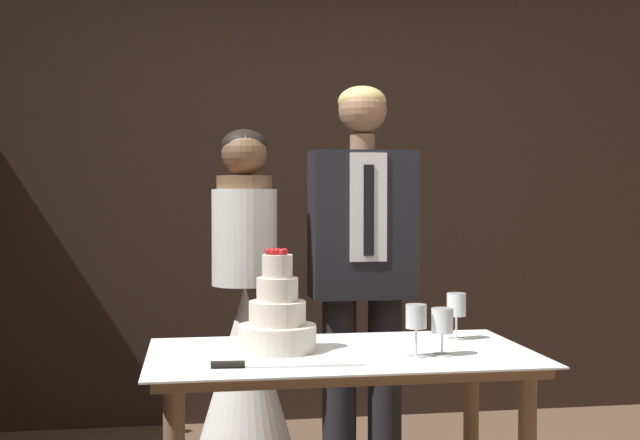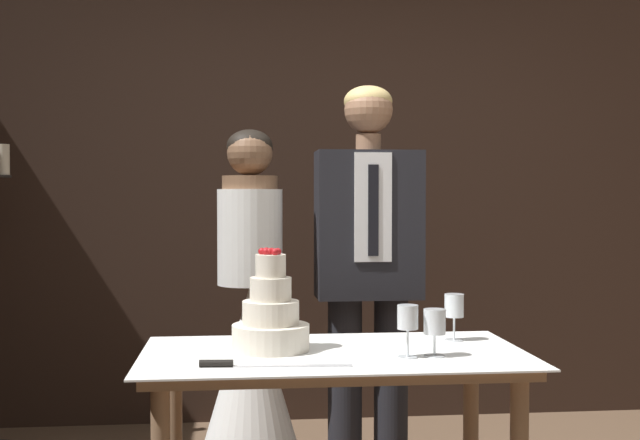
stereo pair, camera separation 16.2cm
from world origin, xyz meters
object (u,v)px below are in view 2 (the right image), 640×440
at_px(wine_glass_near, 408,319).
at_px(bride, 250,363).
at_px(groom, 368,261).
at_px(wine_glass_far, 435,323).
at_px(cake_knife, 246,364).
at_px(wine_glass_middle, 454,307).
at_px(cake_table, 334,386).
at_px(tiered_cake, 271,319).

height_order(wine_glass_near, bride, bride).
height_order(bride, groom, groom).
distance_m(wine_glass_near, wine_glass_far, 0.09).
distance_m(cake_knife, wine_glass_middle, 0.82).
bearing_deg(cake_table, wine_glass_middle, 19.54).
relative_size(tiered_cake, wine_glass_far, 2.24).
bearing_deg(cake_table, tiered_cake, 166.91).
distance_m(cake_knife, wine_glass_far, 0.61).
xyz_separation_m(wine_glass_near, bride, (-0.48, 1.00, -0.33)).
xyz_separation_m(cake_knife, groom, (0.54, 1.08, 0.21)).
bearing_deg(groom, cake_knife, -116.63).
relative_size(wine_glass_middle, groom, 0.09).
xyz_separation_m(tiered_cake, groom, (0.46, 0.84, 0.12)).
bearing_deg(wine_glass_middle, cake_table, -160.46).
height_order(cake_knife, bride, bride).
height_order(cake_knife, wine_glass_far, wine_glass_far).
distance_m(cake_table, bride, 0.93).
relative_size(tiered_cake, wine_glass_middle, 2.06).
xyz_separation_m(cake_knife, wine_glass_far, (0.59, 0.09, 0.10)).
distance_m(cake_table, tiered_cake, 0.30).
relative_size(tiered_cake, bride, 0.21).
distance_m(cake_knife, bride, 1.11).
relative_size(wine_glass_near, groom, 0.09).
bearing_deg(cake_knife, wine_glass_far, 12.92).
distance_m(tiered_cake, cake_knife, 0.28).
xyz_separation_m(wine_glass_middle, groom, (-0.19, 0.73, 0.10)).
relative_size(wine_glass_near, wine_glass_middle, 1.01).
distance_m(tiered_cake, wine_glass_far, 0.53).
bearing_deg(cake_table, wine_glass_far, -19.85).
height_order(cake_knife, wine_glass_middle, wine_glass_middle).
bearing_deg(bride, groom, -0.05).
bearing_deg(bride, wine_glass_near, -64.56).
xyz_separation_m(cake_table, wine_glass_far, (0.31, -0.11, 0.22)).
bearing_deg(tiered_cake, cake_knife, -108.41).
xyz_separation_m(bride, groom, (0.51, -0.00, 0.43)).
relative_size(cake_table, cake_knife, 2.74).
relative_size(cake_knife, bride, 0.29).
bearing_deg(cake_table, wine_glass_near, -28.25).
height_order(wine_glass_near, wine_glass_middle, wine_glass_near).
relative_size(cake_knife, wine_glass_near, 2.74).
relative_size(wine_glass_middle, bride, 0.10).
height_order(wine_glass_near, wine_glass_far, wine_glass_near).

